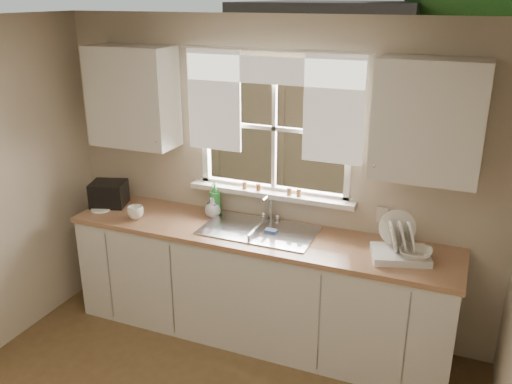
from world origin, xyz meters
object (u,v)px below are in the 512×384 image
at_px(cup, 135,213).
at_px(dish_rack, 400,248).
at_px(soap_bottle_a, 215,199).
at_px(black_appliance, 109,194).

bearing_deg(cup, dish_rack, -16.44).
distance_m(soap_bottle_a, black_appliance, 0.95).
distance_m(dish_rack, soap_bottle_a, 1.55).
bearing_deg(cup, black_appliance, 136.47).
bearing_deg(black_appliance, cup, -42.00).
height_order(dish_rack, soap_bottle_a, dish_rack).
xyz_separation_m(soap_bottle_a, cup, (-0.56, -0.33, -0.09)).
height_order(soap_bottle_a, black_appliance, soap_bottle_a).
bearing_deg(black_appliance, dish_rack, -19.31).
bearing_deg(soap_bottle_a, dish_rack, -7.03).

